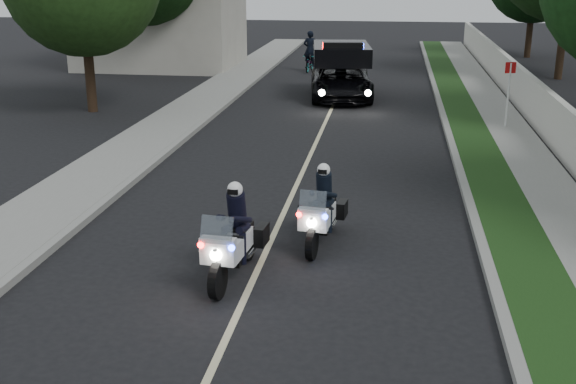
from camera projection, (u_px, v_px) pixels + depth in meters
name	position (u px, v px, depth m)	size (l,w,h in m)	color
ground	(252.00, 282.00, 12.30)	(120.00, 120.00, 0.00)	black
curb_right	(452.00, 147.00, 21.13)	(0.20, 60.00, 0.15)	gray
grass_verge	(476.00, 147.00, 21.03)	(1.20, 60.00, 0.16)	#193814
sidewalk_right	(522.00, 149.00, 20.85)	(1.40, 60.00, 0.16)	gray
property_wall	(560.00, 128.00, 20.51)	(0.22, 60.00, 1.50)	beige
curb_left	(185.00, 137.00, 22.27)	(0.20, 60.00, 0.15)	gray
sidewalk_left	(152.00, 136.00, 22.42)	(2.00, 60.00, 0.16)	gray
lane_marking	(315.00, 144.00, 21.72)	(0.12, 50.00, 0.01)	#BFB78C
police_moto_left	(234.00, 277.00, 12.50)	(0.71, 2.02, 1.71)	silver
police_moto_right	(321.00, 243.00, 14.00)	(0.66, 1.89, 1.61)	white
police_suv	(341.00, 98.00, 29.20)	(2.41, 5.20, 2.53)	black
bicycle	(310.00, 71.00, 36.47)	(0.56, 1.60, 0.84)	black
cyclist	(310.00, 71.00, 36.47)	(0.67, 0.45, 1.86)	black
sign_post	(505.00, 131.00, 23.49)	(0.36, 0.36, 2.33)	#AF230C
tree_right_d	(558.00, 79.00, 34.05)	(7.13, 7.13, 11.88)	#163612
tree_right_e	(527.00, 57.00, 41.99)	(5.47, 5.47, 9.11)	black
tree_left_near	(93.00, 111.00, 26.57)	(5.64, 5.64, 9.40)	#204316
tree_left_far	(152.00, 73.00, 35.87)	(6.44, 6.44, 10.74)	black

